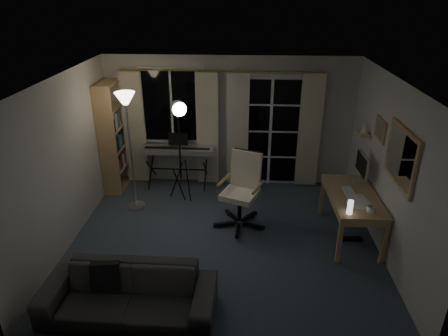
# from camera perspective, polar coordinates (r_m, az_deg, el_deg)

# --- Properties ---
(floor) EXTENTS (4.50, 4.00, 0.02)m
(floor) POSITION_cam_1_polar(r_m,az_deg,el_deg) (6.11, -0.06, -10.25)
(floor) COLOR #3D4A59
(floor) RESTS_ON ground
(window) EXTENTS (1.20, 0.08, 1.40)m
(window) POSITION_cam_1_polar(r_m,az_deg,el_deg) (7.37, -7.47, 8.82)
(window) COLOR white
(window) RESTS_ON floor
(french_door) EXTENTS (1.32, 0.09, 2.11)m
(french_door) POSITION_cam_1_polar(r_m,az_deg,el_deg) (7.41, 6.62, 5.09)
(french_door) COLOR white
(french_door) RESTS_ON floor
(curtains) EXTENTS (3.60, 0.07, 2.13)m
(curtains) POSITION_cam_1_polar(r_m,az_deg,el_deg) (7.30, -0.32, 5.52)
(curtains) COLOR gold
(curtains) RESTS_ON floor
(bookshelf) EXTENTS (0.34, 0.94, 2.00)m
(bookshelf) POSITION_cam_1_polar(r_m,az_deg,el_deg) (7.57, -15.63, 4.14)
(bookshelf) COLOR tan
(bookshelf) RESTS_ON floor
(torchiere_lamp) EXTENTS (0.40, 0.40, 2.00)m
(torchiere_lamp) POSITION_cam_1_polar(r_m,az_deg,el_deg) (6.47, -13.70, 7.10)
(torchiere_lamp) COLOR #B2B2B7
(torchiere_lamp) RESTS_ON floor
(keyboard_piano) EXTENTS (1.34, 0.66, 0.97)m
(keyboard_piano) POSITION_cam_1_polar(r_m,az_deg,el_deg) (7.34, -6.66, 2.47)
(keyboard_piano) COLOR black
(keyboard_piano) RESTS_ON floor
(studio_light) EXTENTS (0.42, 0.43, 1.85)m
(studio_light) POSITION_cam_1_polar(r_m,az_deg,el_deg) (6.57, -6.46, 6.75)
(studio_light) COLOR black
(studio_light) RESTS_ON floor
(office_chair) EXTENTS (0.81, 0.82, 1.17)m
(office_chair) POSITION_cam_1_polar(r_m,az_deg,el_deg) (6.21, 2.78, -2.12)
(office_chair) COLOR black
(office_chair) RESTS_ON floor
(desk) EXTENTS (0.70, 1.36, 0.72)m
(desk) POSITION_cam_1_polar(r_m,az_deg,el_deg) (6.13, 17.91, -4.37)
(desk) COLOR tan
(desk) RESTS_ON floor
(monitor) EXTENTS (0.18, 0.52, 0.45)m
(monitor) POSITION_cam_1_polar(r_m,az_deg,el_deg) (6.42, 19.11, 0.40)
(monitor) COLOR silver
(monitor) RESTS_ON desk
(desk_clutter) EXTENTS (0.42, 0.82, 0.91)m
(desk_clutter) POSITION_cam_1_polar(r_m,az_deg,el_deg) (5.96, 17.77, -5.97)
(desk_clutter) COLOR white
(desk_clutter) RESTS_ON desk
(mug) EXTENTS (0.12, 0.10, 0.12)m
(mug) POSITION_cam_1_polar(r_m,az_deg,el_deg) (5.67, 20.24, -5.49)
(mug) COLOR silver
(mug) RESTS_ON desk
(wall_mirror) EXTENTS (0.04, 0.94, 0.74)m
(wall_mirror) POSITION_cam_1_polar(r_m,az_deg,el_deg) (5.40, 23.97, 1.43)
(wall_mirror) COLOR tan
(wall_mirror) RESTS_ON floor
(framed_print) EXTENTS (0.03, 0.42, 0.32)m
(framed_print) POSITION_cam_1_polar(r_m,az_deg,el_deg) (6.18, 21.44, 5.15)
(framed_print) COLOR tan
(framed_print) RESTS_ON floor
(wall_shelf) EXTENTS (0.16, 0.30, 0.18)m
(wall_shelf) POSITION_cam_1_polar(r_m,az_deg,el_deg) (6.67, 19.41, 5.07)
(wall_shelf) COLOR tan
(wall_shelf) RESTS_ON floor
(sofa) EXTENTS (1.98, 0.62, 0.77)m
(sofa) POSITION_cam_1_polar(r_m,az_deg,el_deg) (4.81, -13.61, -16.29)
(sofa) COLOR #303033
(sofa) RESTS_ON floor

